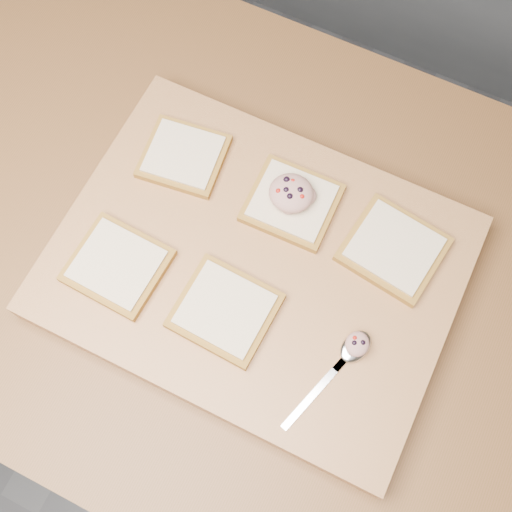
% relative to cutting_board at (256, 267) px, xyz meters
% --- Properties ---
extents(ground, '(4.00, 4.00, 0.00)m').
position_rel_cutting_board_xyz_m(ground, '(-0.02, 0.02, -0.92)').
color(ground, '#515459').
rests_on(ground, ground).
extents(island_counter, '(2.00, 0.80, 0.90)m').
position_rel_cutting_board_xyz_m(island_counter, '(-0.02, 0.02, -0.47)').
color(island_counter, slate).
rests_on(island_counter, ground).
extents(cutting_board, '(0.54, 0.41, 0.04)m').
position_rel_cutting_board_xyz_m(cutting_board, '(0.00, 0.00, 0.00)').
color(cutting_board, '#AD7D4A').
rests_on(cutting_board, island_counter).
extents(bread_far_left, '(0.13, 0.12, 0.02)m').
position_rel_cutting_board_xyz_m(bread_far_left, '(-0.16, 0.10, 0.03)').
color(bread_far_left, olive).
rests_on(bread_far_left, cutting_board).
extents(bread_far_center, '(0.12, 0.11, 0.02)m').
position_rel_cutting_board_xyz_m(bread_far_center, '(0.01, 0.10, 0.03)').
color(bread_far_center, olive).
rests_on(bread_far_center, cutting_board).
extents(bread_far_right, '(0.14, 0.13, 0.02)m').
position_rel_cutting_board_xyz_m(bread_far_right, '(0.16, 0.10, 0.03)').
color(bread_far_right, olive).
rests_on(bread_far_right, cutting_board).
extents(bread_near_left, '(0.13, 0.12, 0.02)m').
position_rel_cutting_board_xyz_m(bread_near_left, '(-0.16, -0.09, 0.03)').
color(bread_near_left, olive).
rests_on(bread_near_left, cutting_board).
extents(bread_near_center, '(0.13, 0.12, 0.02)m').
position_rel_cutting_board_xyz_m(bread_near_center, '(-0.01, -0.08, 0.03)').
color(bread_near_center, olive).
rests_on(bread_near_center, cutting_board).
extents(tuna_salad_dollop, '(0.06, 0.06, 0.03)m').
position_rel_cutting_board_xyz_m(tuna_salad_dollop, '(0.00, 0.10, 0.05)').
color(tuna_salad_dollop, tan).
rests_on(tuna_salad_dollop, bread_far_center).
extents(spoon, '(0.07, 0.16, 0.01)m').
position_rel_cutting_board_xyz_m(spoon, '(0.16, -0.06, 0.03)').
color(spoon, silver).
rests_on(spoon, cutting_board).
extents(spoon_salad, '(0.03, 0.03, 0.02)m').
position_rel_cutting_board_xyz_m(spoon_salad, '(0.17, -0.05, 0.04)').
color(spoon_salad, tan).
rests_on(spoon_salad, spoon).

